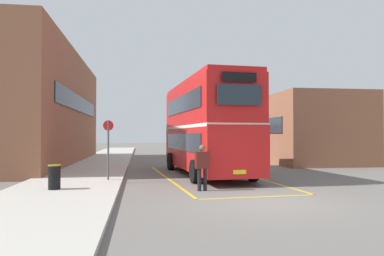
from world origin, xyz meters
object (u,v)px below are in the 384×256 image
litter_bin (54,177)px  double_decker_bus (206,126)px  single_deck_bus (207,139)px  bus_stop_sign (108,144)px  pedestrian_boarding (202,164)px

litter_bin → double_decker_bus: bearing=39.0°
litter_bin → single_deck_bus: bearing=66.6°
single_deck_bus → bus_stop_sign: size_ratio=3.66×
pedestrian_boarding → bus_stop_sign: (-3.60, 2.72, 0.70)m
double_decker_bus → pedestrian_boarding: bearing=-101.6°
pedestrian_boarding → bus_stop_sign: bearing=143.0°
double_decker_bus → bus_stop_sign: (-4.70, -2.58, -0.84)m
single_deck_bus → bus_stop_sign: single_deck_bus is taller
bus_stop_sign → double_decker_bus: bearing=28.8°
litter_bin → bus_stop_sign: 3.22m
double_decker_bus → litter_bin: double_decker_bus is taller
single_deck_bus → double_decker_bus: bearing=-100.5°
pedestrian_boarding → single_deck_bus: bearing=79.2°
pedestrian_boarding → litter_bin: (-5.24, 0.16, -0.40)m
litter_bin → bus_stop_sign: size_ratio=0.34×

